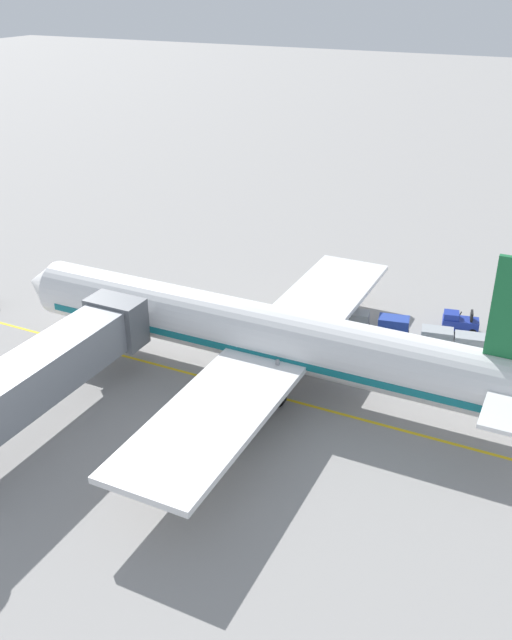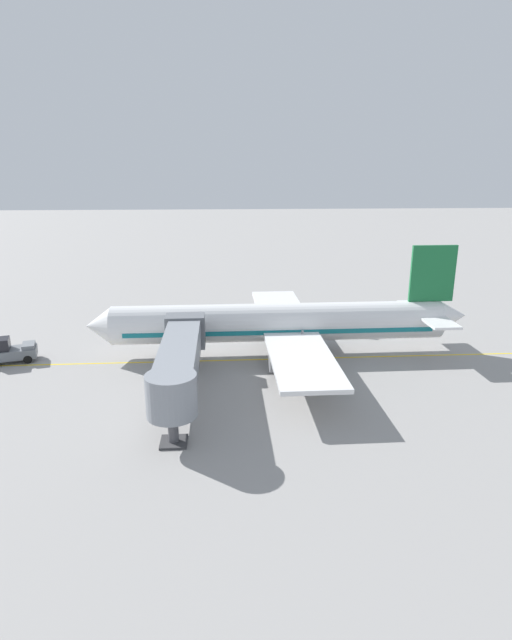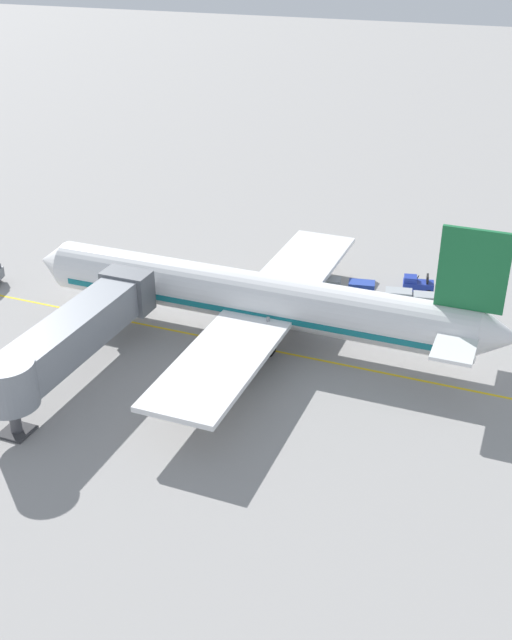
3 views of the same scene
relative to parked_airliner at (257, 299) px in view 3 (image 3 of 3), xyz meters
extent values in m
plane|color=gray|center=(-1.45, 0.91, -3.19)|extent=(400.00, 400.00, 0.00)
cube|color=gold|center=(-1.45, 0.91, -3.18)|extent=(0.24, 80.00, 0.01)
cylinder|color=white|center=(0.00, 0.27, 0.10)|extent=(3.86, 32.02, 3.70)
cube|color=#14707A|center=(0.00, 0.27, -0.36)|extent=(3.89, 29.46, 0.44)
cone|color=white|center=(-0.09, 17.47, 0.10)|extent=(3.64, 2.42, 3.63)
cone|color=white|center=(0.09, -17.13, 0.40)|extent=(3.16, 2.82, 3.14)
cube|color=black|center=(-0.08, 15.67, 0.75)|extent=(2.78, 1.11, 0.60)
cube|color=white|center=(0.00, -0.73, -0.55)|extent=(30.03, 5.35, 0.36)
cylinder|color=gray|center=(-5.50, 0.04, -1.80)|extent=(2.02, 3.21, 2.00)
cylinder|color=gray|center=(5.50, 0.10, -1.80)|extent=(2.02, 3.21, 2.00)
cube|color=#196B38|center=(0.07, -14.73, 4.70)|extent=(0.34, 4.40, 5.50)
cube|color=white|center=(0.07, -14.53, 0.65)|extent=(10.01, 2.65, 0.24)
cylinder|color=black|center=(-0.06, 11.47, -2.64)|extent=(0.46, 1.10, 1.10)
cylinder|color=gray|center=(-0.06, 11.47, -1.09)|extent=(0.24, 0.24, 2.00)
cylinder|color=black|center=(-2.29, -1.74, -2.64)|extent=(0.46, 1.10, 1.10)
cylinder|color=gray|center=(-2.29, -1.74, -1.09)|extent=(0.24, 0.24, 2.00)
cylinder|color=black|center=(2.31, -1.72, -2.64)|extent=(0.46, 1.10, 1.10)
cylinder|color=gray|center=(2.31, -1.72, -1.09)|extent=(0.24, 0.24, 2.00)
cube|color=gray|center=(-9.28, 9.06, 0.30)|extent=(14.38, 2.80, 2.60)
cube|color=slate|center=(-2.90, 9.06, 0.30)|extent=(2.00, 3.50, 2.99)
cylinder|color=gray|center=(-16.47, 9.06, 0.30)|extent=(3.36, 3.36, 2.86)
cylinder|color=#4C4C51|center=(-16.47, 9.06, -2.09)|extent=(0.70, 0.70, 2.19)
cube|color=#38383A|center=(-16.47, 9.06, -3.11)|extent=(1.80, 1.80, 0.16)
cube|color=#1E339E|center=(12.08, -9.59, -2.56)|extent=(1.68, 2.69, 0.70)
cube|color=#1E339E|center=(11.94, -8.92, -1.99)|extent=(1.21, 1.24, 0.44)
cube|color=black|center=(12.22, -10.26, -1.89)|extent=(0.85, 0.33, 0.64)
cylinder|color=black|center=(12.05, -9.47, -1.91)|extent=(0.13, 0.27, 0.54)
cylinder|color=black|center=(11.37, -8.84, -2.91)|extent=(0.31, 0.59, 0.56)
cylinder|color=black|center=(12.43, -8.62, -2.91)|extent=(0.31, 0.59, 0.56)
cylinder|color=black|center=(11.73, -10.56, -2.91)|extent=(0.31, 0.59, 0.56)
cylinder|color=black|center=(12.78, -10.34, -2.91)|extent=(0.31, 0.59, 0.56)
cube|color=navy|center=(5.39, -8.64, -2.56)|extent=(1.94, 2.75, 0.70)
cube|color=navy|center=(5.61, -7.99, -1.99)|extent=(1.30, 1.32, 0.44)
cube|color=black|center=(5.17, -9.29, -1.89)|extent=(0.85, 0.42, 0.64)
cylinder|color=black|center=(5.43, -8.52, -1.91)|extent=(0.16, 0.28, 0.54)
cylinder|color=black|center=(5.16, -7.64, -2.91)|extent=(0.37, 0.59, 0.56)
cylinder|color=black|center=(6.18, -7.98, -2.91)|extent=(0.37, 0.59, 0.56)
cylinder|color=black|center=(4.60, -9.30, -2.91)|extent=(0.37, 0.59, 0.56)
cylinder|color=black|center=(5.62, -9.64, -2.91)|extent=(0.37, 0.59, 0.56)
cube|color=silver|center=(6.33, 3.77, -2.56)|extent=(1.43, 2.60, 0.70)
cube|color=silver|center=(6.40, 4.45, -1.99)|extent=(1.11, 1.14, 0.44)
cube|color=black|center=(6.27, 3.08, -1.89)|extent=(0.85, 0.24, 0.64)
cylinder|color=black|center=(6.35, 3.89, -1.91)|extent=(0.10, 0.27, 0.54)
cylinder|color=black|center=(5.88, 4.69, -2.91)|extent=(0.25, 0.58, 0.56)
cylinder|color=black|center=(6.95, 4.59, -2.91)|extent=(0.25, 0.58, 0.56)
cylinder|color=black|center=(5.71, 2.95, -2.91)|extent=(0.25, 0.58, 0.56)
cylinder|color=black|center=(6.79, 2.84, -2.91)|extent=(0.25, 0.58, 0.56)
cube|color=#4C4C51|center=(8.67, -2.76, -2.77)|extent=(1.71, 2.41, 0.12)
cube|color=#999EA3|center=(8.67, -2.76, -2.16)|extent=(1.62, 2.29, 1.10)
cylinder|color=#4C4C51|center=(8.38, -1.34, -2.78)|extent=(0.21, 0.70, 0.07)
cylinder|color=black|center=(7.96, -2.06, -3.01)|extent=(0.19, 0.38, 0.36)
cylinder|color=black|center=(9.05, -1.84, -3.01)|extent=(0.19, 0.38, 0.36)
cylinder|color=black|center=(8.29, -3.68, -3.01)|extent=(0.19, 0.38, 0.36)
cylinder|color=black|center=(9.37, -3.46, -3.01)|extent=(0.19, 0.38, 0.36)
cube|color=#4C4C51|center=(8.98, -5.54, -2.77)|extent=(1.71, 2.41, 0.12)
cube|color=#233D9E|center=(8.98, -5.54, -2.16)|extent=(1.62, 2.29, 1.10)
cylinder|color=#4C4C51|center=(8.70, -4.12, -2.78)|extent=(0.21, 0.70, 0.07)
cylinder|color=black|center=(8.28, -4.84, -3.01)|extent=(0.19, 0.38, 0.36)
cylinder|color=black|center=(9.36, -4.63, -3.01)|extent=(0.19, 0.38, 0.36)
cylinder|color=black|center=(8.60, -6.46, -3.01)|extent=(0.19, 0.38, 0.36)
cylinder|color=black|center=(9.69, -6.24, -3.01)|extent=(0.19, 0.38, 0.36)
cube|color=#4C4C51|center=(8.57, -8.66, -2.77)|extent=(1.71, 2.41, 0.12)
cube|color=#999EA3|center=(8.57, -8.66, -2.16)|extent=(1.62, 2.29, 1.10)
cylinder|color=#4C4C51|center=(8.29, -7.24, -2.78)|extent=(0.21, 0.70, 0.07)
cylinder|color=black|center=(7.87, -7.96, -3.01)|extent=(0.19, 0.38, 0.36)
cylinder|color=black|center=(8.95, -7.74, -3.01)|extent=(0.19, 0.38, 0.36)
cylinder|color=black|center=(8.19, -9.57, -3.01)|extent=(0.19, 0.38, 0.36)
cylinder|color=black|center=(9.28, -9.36, -3.01)|extent=(0.19, 0.38, 0.36)
cube|color=#4C4C51|center=(8.68, -10.87, -2.77)|extent=(1.71, 2.41, 0.12)
cube|color=#999EA3|center=(8.68, -10.87, -2.16)|extent=(1.62, 2.29, 1.10)
cylinder|color=#4C4C51|center=(8.39, -9.44, -2.78)|extent=(0.21, 0.70, 0.07)
cylinder|color=black|center=(7.97, -10.17, -3.01)|extent=(0.19, 0.38, 0.36)
cylinder|color=black|center=(9.06, -9.95, -3.01)|extent=(0.19, 0.38, 0.36)
cylinder|color=black|center=(8.30, -11.78, -3.01)|extent=(0.19, 0.38, 0.36)
cylinder|color=black|center=(9.38, -11.57, -3.01)|extent=(0.19, 0.38, 0.36)
cylinder|color=#232328|center=(7.15, 0.61, -2.76)|extent=(0.15, 0.15, 0.85)
cylinder|color=#232328|center=(6.95, 0.59, -2.76)|extent=(0.15, 0.15, 0.85)
cube|color=yellow|center=(7.05, 0.60, -2.04)|extent=(0.40, 0.26, 0.60)
cylinder|color=yellow|center=(7.30, 0.62, -2.09)|extent=(0.23, 0.10, 0.57)
cylinder|color=yellow|center=(6.80, 0.58, -2.09)|extent=(0.23, 0.10, 0.57)
sphere|color=#997051|center=(7.05, 0.60, -1.61)|extent=(0.22, 0.22, 0.22)
cube|color=red|center=(7.05, 0.60, -1.59)|extent=(0.27, 0.10, 0.10)
cylinder|color=#232328|center=(9.77, -0.05, -2.76)|extent=(0.15, 0.15, 0.85)
cylinder|color=#232328|center=(9.57, -0.03, -2.76)|extent=(0.15, 0.15, 0.85)
cube|color=orange|center=(9.67, -0.04, -2.04)|extent=(0.40, 0.27, 0.60)
cylinder|color=orange|center=(9.92, -0.06, -2.09)|extent=(0.23, 0.11, 0.57)
cylinder|color=orange|center=(9.42, -0.01, -2.09)|extent=(0.23, 0.11, 0.57)
sphere|color=tan|center=(9.67, -0.04, -1.61)|extent=(0.22, 0.22, 0.22)
cube|color=red|center=(9.67, -0.04, -1.59)|extent=(0.27, 0.10, 0.10)
cube|color=black|center=(7.98, 12.29, -3.17)|extent=(0.36, 0.36, 0.04)
cone|color=orange|center=(7.98, 12.29, -2.87)|extent=(0.30, 0.30, 0.55)
cylinder|color=white|center=(7.98, 12.29, -2.84)|extent=(0.21, 0.21, 0.06)
camera|label=1|loc=(-33.35, -15.56, 19.80)|focal=38.44mm
camera|label=2|loc=(-46.43, 5.58, 14.20)|focal=28.11mm
camera|label=3|loc=(-45.57, -18.29, 24.32)|focal=42.40mm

